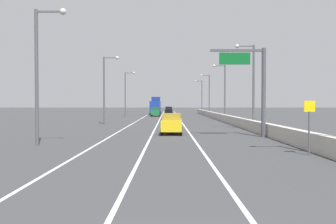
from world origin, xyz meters
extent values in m
plane|color=#38383A|center=(0.00, 64.00, 0.00)|extent=(320.00, 320.00, 0.00)
cube|color=silver|center=(-5.50, 55.00, 0.00)|extent=(0.16, 130.00, 0.00)
cube|color=silver|center=(-2.00, 55.00, 0.00)|extent=(0.16, 130.00, 0.00)
cube|color=silver|center=(1.50, 55.00, 0.00)|extent=(0.16, 130.00, 0.00)
cube|color=#B2ADA3|center=(8.11, 40.00, 0.55)|extent=(0.60, 120.00, 1.10)
cylinder|color=#47474C|center=(7.51, 25.24, 3.75)|extent=(0.36, 0.36, 7.50)
cube|color=#47474C|center=(5.26, 25.24, 7.30)|extent=(4.50, 0.20, 0.20)
cube|color=#0C5923|center=(5.04, 25.12, 6.60)|extent=(2.60, 0.10, 1.00)
cylinder|color=#4C4C51|center=(7.21, 14.38, 1.20)|extent=(0.10, 0.10, 2.40)
cube|color=yellow|center=(7.21, 14.34, 2.70)|extent=(0.60, 0.04, 0.60)
cylinder|color=#4C4C51|center=(8.68, 33.95, 4.57)|extent=(0.24, 0.24, 9.13)
cube|color=#4C4C51|center=(7.78, 33.95, 8.98)|extent=(1.80, 0.12, 0.12)
sphere|color=beige|center=(6.88, 33.95, 8.98)|extent=(0.44, 0.44, 0.44)
cylinder|color=#4C4C51|center=(8.84, 54.99, 4.57)|extent=(0.24, 0.24, 9.13)
cube|color=#4C4C51|center=(7.94, 54.99, 8.98)|extent=(1.80, 0.12, 0.12)
sphere|color=beige|center=(7.04, 54.99, 8.98)|extent=(0.44, 0.44, 0.44)
cylinder|color=#4C4C51|center=(8.62, 76.03, 4.57)|extent=(0.24, 0.24, 9.13)
cube|color=#4C4C51|center=(7.72, 76.03, 8.98)|extent=(1.80, 0.12, 0.12)
sphere|color=beige|center=(6.82, 76.03, 8.98)|extent=(0.44, 0.44, 0.44)
cylinder|color=#4C4C51|center=(8.91, 97.06, 4.57)|extent=(0.24, 0.24, 9.13)
cube|color=#4C4C51|center=(8.01, 97.06, 8.98)|extent=(1.80, 0.12, 0.12)
sphere|color=beige|center=(7.11, 97.06, 8.98)|extent=(0.44, 0.44, 0.44)
cylinder|color=#4C4C51|center=(-9.37, 18.91, 4.57)|extent=(0.24, 0.24, 9.13)
cube|color=#4C4C51|center=(-8.47, 18.91, 8.98)|extent=(1.80, 0.12, 0.12)
sphere|color=beige|center=(-7.57, 18.91, 8.98)|extent=(0.44, 0.44, 0.44)
cylinder|color=#4C4C51|center=(-9.23, 44.16, 4.57)|extent=(0.24, 0.24, 9.13)
cube|color=#4C4C51|center=(-8.33, 44.16, 8.98)|extent=(1.80, 0.12, 0.12)
sphere|color=beige|center=(-7.43, 44.16, 8.98)|extent=(0.44, 0.44, 0.44)
cylinder|color=#4C4C51|center=(-9.27, 69.40, 4.57)|extent=(0.24, 0.24, 9.13)
cube|color=#4C4C51|center=(-8.37, 69.40, 8.98)|extent=(1.80, 0.12, 0.12)
sphere|color=beige|center=(-7.47, 69.40, 8.98)|extent=(0.44, 0.44, 0.44)
cube|color=#196033|center=(-3.25, 73.57, 0.83)|extent=(1.90, 4.69, 0.99)
cube|color=#1C4633|center=(-3.26, 73.10, 1.63)|extent=(1.64, 2.12, 0.60)
cylinder|color=black|center=(-4.06, 75.46, 0.34)|extent=(0.23, 0.68, 0.68)
cylinder|color=black|center=(-2.39, 75.43, 0.34)|extent=(0.23, 0.68, 0.68)
cylinder|color=black|center=(-4.12, 71.70, 0.34)|extent=(0.23, 0.68, 0.68)
cylinder|color=black|center=(-2.45, 71.68, 0.34)|extent=(0.23, 0.68, 0.68)
cube|color=gold|center=(-0.20, 28.18, 0.83)|extent=(1.97, 4.26, 0.98)
cube|color=olive|center=(-0.22, 27.76, 1.62)|extent=(1.68, 1.94, 0.60)
cylinder|color=black|center=(-0.99, 29.86, 0.34)|extent=(0.24, 0.69, 0.68)
cylinder|color=black|center=(0.69, 29.81, 0.34)|extent=(0.24, 0.69, 0.68)
cylinder|color=black|center=(-1.10, 26.56, 0.34)|extent=(0.24, 0.69, 0.68)
cylinder|color=black|center=(0.58, 26.51, 0.34)|extent=(0.24, 0.69, 0.68)
cube|color=black|center=(-0.36, 80.32, 0.89)|extent=(1.78, 4.61, 1.10)
cube|color=black|center=(-0.36, 79.86, 1.74)|extent=(1.53, 2.09, 0.60)
cylinder|color=black|center=(-1.10, 82.17, 0.34)|extent=(0.23, 0.68, 0.68)
cylinder|color=black|center=(0.44, 82.15, 0.34)|extent=(0.23, 0.68, 0.68)
cylinder|color=black|center=(-1.16, 78.49, 0.34)|extent=(0.23, 0.68, 0.68)
cylinder|color=black|center=(0.39, 78.47, 0.34)|extent=(0.23, 0.68, 0.68)
cube|color=navy|center=(-3.64, 85.02, 1.90)|extent=(2.52, 8.90, 2.81)
cube|color=navy|center=(-3.61, 86.97, 3.86)|extent=(2.14, 1.98, 1.10)
cylinder|color=black|center=(-4.71, 88.77, 0.50)|extent=(0.23, 1.00, 1.00)
cylinder|color=black|center=(-2.47, 88.74, 0.50)|extent=(0.23, 1.00, 1.00)
cylinder|color=black|center=(-4.81, 81.30, 0.50)|extent=(0.23, 1.00, 1.00)
cylinder|color=black|center=(-2.57, 81.27, 0.50)|extent=(0.23, 1.00, 1.00)
camera|label=1|loc=(-0.55, -5.89, 2.88)|focal=39.51mm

